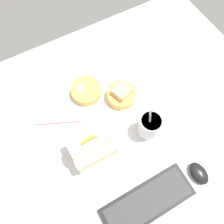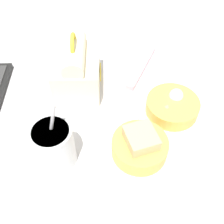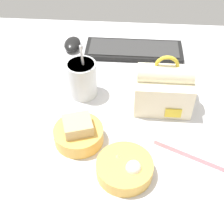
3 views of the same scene
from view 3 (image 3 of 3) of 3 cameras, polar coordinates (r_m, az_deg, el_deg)
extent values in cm
cube|color=silver|center=(91.22, -1.93, -1.24)|extent=(140.00, 110.00, 2.00)
cube|color=black|center=(115.40, 4.00, 11.18)|extent=(34.83, 12.83, 1.80)
cube|color=#333333|center=(114.83, 4.03, 11.62)|extent=(32.05, 10.52, 0.30)
cube|color=#EFE5C1|center=(91.88, 9.29, 3.70)|extent=(16.36, 12.24, 10.13)
cylinder|color=#EFE5C1|center=(87.75, 9.78, 6.94)|extent=(15.54, 5.57, 5.57)
cube|color=yellow|center=(89.23, 11.12, -0.14)|extent=(4.58, 0.30, 3.04)
torus|color=yellow|center=(86.25, 9.98, 8.25)|extent=(6.72, 1.00, 6.72)
cylinder|color=silver|center=(94.78, -5.49, 6.02)|extent=(8.95, 8.95, 11.13)
cylinder|color=olive|center=(91.58, -5.71, 8.59)|extent=(7.87, 7.87, 0.60)
cylinder|color=silver|center=(90.25, -5.39, 9.18)|extent=(0.70, 3.78, 12.59)
cylinder|color=#EAB24C|center=(83.34, -6.10, -4.15)|extent=(13.14, 13.14, 4.23)
cube|color=tan|center=(81.61, -6.22, -3.08)|extent=(8.90, 8.48, 5.92)
cylinder|color=#EAB24C|center=(76.62, 2.31, -10.25)|extent=(13.84, 13.84, 3.79)
ellipsoid|color=white|center=(74.70, 3.93, -10.25)|extent=(3.77, 3.77, 4.43)
cone|color=#F4DB84|center=(76.93, 1.10, -8.55)|extent=(6.26, 6.26, 3.22)
sphere|color=#4C5623|center=(74.07, 2.53, -12.81)|extent=(1.66, 1.66, 1.66)
sphere|color=#4C5623|center=(74.51, 3.01, -12.31)|extent=(1.66, 1.66, 1.66)
sphere|color=#4C5623|center=(75.06, 3.09, -11.68)|extent=(1.66, 1.66, 1.66)
sphere|color=#4C5623|center=(75.54, 2.77, -11.10)|extent=(1.66, 1.66, 1.66)
ellipsoid|color=black|center=(117.79, -7.25, 12.21)|extent=(5.92, 8.95, 3.60)
cube|color=pink|center=(83.16, 14.33, -7.33)|extent=(19.05, 10.48, 1.60)
camera|label=1|loc=(0.96, 22.75, 56.91)|focal=35.00mm
camera|label=2|loc=(0.78, -40.86, 30.86)|focal=45.00mm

